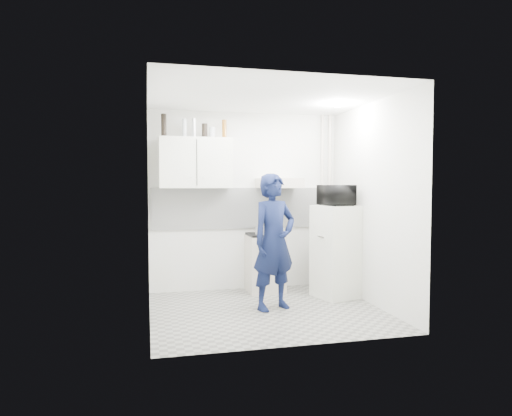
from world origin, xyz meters
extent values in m
plane|color=gray|center=(0.00, 0.00, 0.00)|extent=(2.80, 2.80, 0.00)
plane|color=white|center=(0.00, 0.00, 2.60)|extent=(2.80, 2.80, 0.00)
plane|color=silver|center=(0.00, 1.25, 1.30)|extent=(2.80, 0.00, 2.80)
plane|color=silver|center=(-1.40, 0.00, 1.30)|extent=(0.00, 2.60, 2.60)
plane|color=silver|center=(1.40, 0.00, 1.30)|extent=(0.00, 2.60, 2.60)
imported|color=#0D1535|center=(0.11, 0.07, 0.84)|extent=(0.72, 0.60, 1.69)
cube|color=beige|center=(0.24, 1.00, 0.41)|extent=(0.51, 0.51, 0.81)
cube|color=white|center=(1.10, 0.45, 0.63)|extent=(0.64, 0.64, 1.26)
cube|color=black|center=(0.24, 1.00, 0.83)|extent=(0.49, 0.49, 0.03)
cylinder|color=silver|center=(0.17, 0.93, 0.89)|extent=(0.19, 0.19, 0.11)
imported|color=black|center=(1.10, 0.45, 1.40)|extent=(0.55, 0.40, 0.28)
cylinder|color=black|center=(-1.18, 1.07, 2.36)|extent=(0.07, 0.07, 0.31)
cylinder|color=#B2B7BC|center=(-0.90, 1.07, 2.33)|extent=(0.06, 0.06, 0.25)
cylinder|color=silver|center=(-0.77, 1.07, 2.33)|extent=(0.06, 0.06, 0.27)
cylinder|color=black|center=(-0.62, 1.07, 2.30)|extent=(0.08, 0.08, 0.20)
cylinder|color=#B2B7BC|center=(-0.51, 1.07, 2.27)|extent=(0.08, 0.08, 0.15)
cylinder|color=brown|center=(-0.34, 1.07, 2.33)|extent=(0.07, 0.07, 0.26)
cube|color=white|center=(-0.75, 1.07, 1.85)|extent=(1.00, 0.35, 0.70)
cube|color=beige|center=(0.45, 1.00, 1.57)|extent=(0.60, 0.50, 0.14)
cube|color=white|center=(0.00, 1.24, 1.20)|extent=(2.74, 0.03, 0.60)
cylinder|color=beige|center=(1.30, 1.17, 1.30)|extent=(0.05, 0.05, 2.60)
cylinder|color=beige|center=(1.18, 1.17, 1.30)|extent=(0.04, 0.04, 2.60)
cylinder|color=white|center=(1.00, 0.20, 2.57)|extent=(0.10, 0.10, 0.02)
camera|label=1|loc=(-1.42, -5.34, 1.55)|focal=32.00mm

